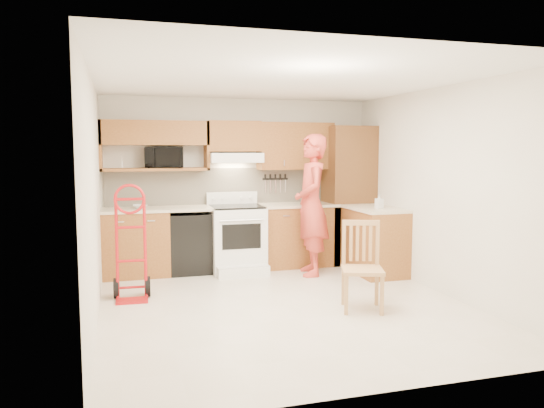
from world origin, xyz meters
name	(u,v)px	position (x,y,z in m)	size (l,w,h in m)	color
floor	(284,306)	(0.00, 0.00, -0.01)	(4.00, 4.50, 0.02)	beige
ceiling	(285,79)	(0.00, 0.00, 2.51)	(4.00, 4.50, 0.02)	white
wall_back	(239,183)	(0.00, 2.26, 1.25)	(4.00, 0.02, 2.50)	silver
wall_front	(383,222)	(0.00, -2.26, 1.25)	(4.00, 0.02, 2.50)	silver
wall_left	(92,200)	(-2.01, 0.00, 1.25)	(0.02, 4.50, 2.50)	silver
wall_right	(443,191)	(2.01, 0.00, 1.25)	(0.02, 4.50, 2.50)	silver
backsplash	(240,186)	(0.00, 2.23, 1.20)	(3.92, 0.03, 0.55)	beige
lower_cab_left	(136,243)	(-1.55, 1.95, 0.45)	(0.90, 0.60, 0.90)	brown
dishwasher	(190,243)	(-0.80, 1.95, 0.42)	(0.60, 0.60, 0.85)	black
lower_cab_right	(298,236)	(0.83, 1.95, 0.45)	(1.14, 0.60, 0.90)	brown
countertop_left	(157,209)	(-1.25, 1.95, 0.92)	(1.50, 0.63, 0.04)	beige
countertop_right	(298,205)	(0.83, 1.95, 0.92)	(1.14, 0.63, 0.04)	beige
cab_return_right	(374,242)	(1.70, 1.15, 0.45)	(0.60, 1.00, 0.90)	brown
countertop_return	(375,209)	(1.70, 1.15, 0.92)	(0.63, 1.00, 0.04)	beige
pantry_tall	(348,195)	(1.65, 1.95, 1.05)	(0.70, 0.60, 2.10)	#573117
upper_cab_left	(155,133)	(-1.25, 2.08, 1.98)	(1.50, 0.33, 0.34)	brown
upper_shelf_mw	(155,169)	(-1.25, 2.08, 1.47)	(1.50, 0.33, 0.04)	brown
upper_cab_center	(234,136)	(-0.12, 2.08, 1.94)	(0.76, 0.33, 0.44)	brown
upper_cab_right	(295,146)	(0.83, 2.08, 1.80)	(1.14, 0.33, 0.70)	brown
range_hood	(235,158)	(-0.12, 2.02, 1.63)	(0.76, 0.46, 0.14)	white
knife_strip	(275,183)	(0.55, 2.21, 1.24)	(0.40, 0.05, 0.29)	black
microwave	(164,158)	(-1.12, 2.08, 1.64)	(0.53, 0.36, 0.29)	black
range	(237,233)	(-0.14, 1.79, 0.56)	(0.76, 1.00, 1.12)	white
person	(311,205)	(0.81, 1.33, 0.98)	(0.72, 0.47, 1.96)	#C53E31
hand_truck	(131,248)	(-1.64, 0.73, 0.61)	(0.48, 0.44, 1.22)	red
dining_chair	(362,267)	(0.76, -0.39, 0.48)	(0.43, 0.47, 0.97)	#BA844A
soap_bottle	(379,201)	(1.70, 1.03, 1.04)	(0.09, 0.09, 0.20)	white
bowl	(140,206)	(-1.47, 1.95, 0.97)	(0.20, 0.20, 0.05)	white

